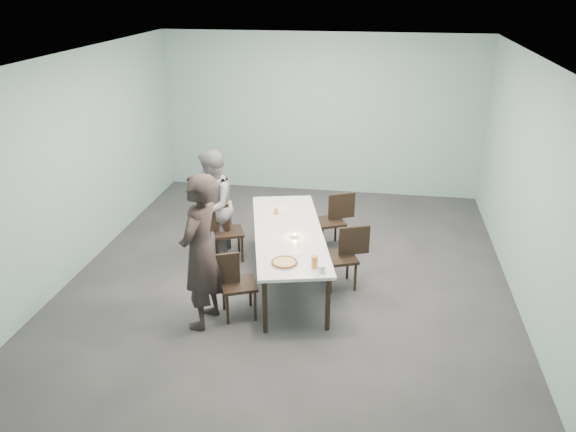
% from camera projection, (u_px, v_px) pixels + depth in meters
% --- Properties ---
extents(ground, '(7.00, 7.00, 0.00)m').
position_uv_depth(ground, '(290.00, 275.00, 7.95)').
color(ground, '#333335').
rests_on(ground, ground).
extents(room_shell, '(6.02, 7.02, 3.01)m').
position_uv_depth(room_shell, '(291.00, 136.00, 7.15)').
color(room_shell, '#95BABC').
rests_on(room_shell, ground).
extents(table, '(1.49, 2.74, 0.75)m').
position_uv_depth(table, '(288.00, 235.00, 7.55)').
color(table, white).
rests_on(table, ground).
extents(chair_near_left, '(0.65, 0.55, 0.87)m').
position_uv_depth(chair_near_left, '(232.00, 280.00, 6.81)').
color(chair_near_left, black).
rests_on(chair_near_left, ground).
extents(chair_far_left, '(0.65, 0.55, 0.87)m').
position_uv_depth(chair_far_left, '(223.00, 228.00, 8.22)').
color(chair_far_left, black).
rests_on(chair_far_left, ground).
extents(chair_near_right, '(0.65, 0.54, 0.87)m').
position_uv_depth(chair_near_right, '(346.00, 253.00, 7.49)').
color(chair_near_right, black).
rests_on(chair_near_right, ground).
extents(chair_far_right, '(0.65, 0.56, 0.87)m').
position_uv_depth(chair_far_right, '(335.00, 217.00, 8.60)').
color(chair_far_right, black).
rests_on(chair_far_right, ground).
extents(diner_near, '(0.56, 0.76, 1.91)m').
position_uv_depth(diner_near, '(201.00, 252.00, 6.50)').
color(diner_near, black).
rests_on(diner_near, ground).
extents(diner_far, '(0.68, 0.84, 1.65)m').
position_uv_depth(diner_far, '(212.00, 205.00, 8.18)').
color(diner_far, gray).
rests_on(diner_far, ground).
extents(pizza, '(0.34, 0.34, 0.04)m').
position_uv_depth(pizza, '(284.00, 262.00, 6.66)').
color(pizza, white).
rests_on(pizza, table).
extents(side_plate, '(0.18, 0.18, 0.01)m').
position_uv_depth(side_plate, '(297.00, 252.00, 6.93)').
color(side_plate, white).
rests_on(side_plate, table).
extents(beer_glass, '(0.08, 0.08, 0.15)m').
position_uv_depth(beer_glass, '(315.00, 262.00, 6.54)').
color(beer_glass, orange).
rests_on(beer_glass, table).
extents(water_tumbler, '(0.08, 0.08, 0.09)m').
position_uv_depth(water_tumbler, '(322.00, 269.00, 6.45)').
color(water_tumbler, silver).
rests_on(water_tumbler, table).
extents(tealight, '(0.06, 0.06, 0.05)m').
position_uv_depth(tealight, '(295.00, 236.00, 7.34)').
color(tealight, silver).
rests_on(tealight, table).
extents(amber_tumbler, '(0.07, 0.07, 0.08)m').
position_uv_depth(amber_tumbler, '(276.00, 211.00, 8.06)').
color(amber_tumbler, orange).
rests_on(amber_tumbler, table).
extents(menu, '(0.34, 0.29, 0.01)m').
position_uv_depth(menu, '(279.00, 209.00, 8.24)').
color(menu, silver).
rests_on(menu, table).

